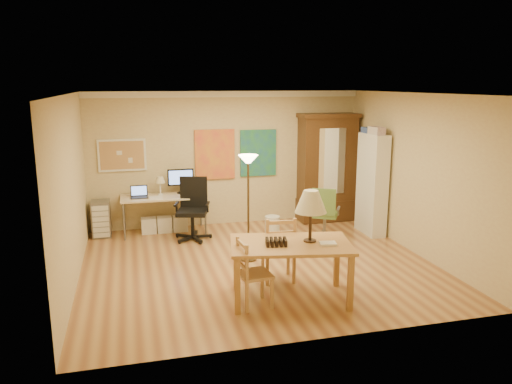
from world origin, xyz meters
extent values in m
plane|color=brown|center=(0.00, 0.00, 0.00)|extent=(5.50, 5.50, 0.00)
cube|color=white|center=(0.00, 2.46, 2.64)|extent=(5.50, 0.08, 0.12)
cube|color=tan|center=(-2.05, 2.47, 1.50)|extent=(0.90, 0.04, 0.62)
cube|color=gold|center=(-0.25, 2.47, 1.45)|extent=(0.80, 0.04, 1.00)
cube|color=#226188|center=(0.65, 2.47, 1.45)|extent=(0.75, 0.04, 0.95)
cube|color=#965731|center=(0.09, -1.38, 0.77)|extent=(1.73, 1.23, 0.04)
cube|color=#965731|center=(-0.69, -1.64, 0.37)|extent=(0.09, 0.09, 0.75)
cube|color=#965731|center=(0.72, -1.91, 0.37)|extent=(0.09, 0.09, 0.75)
cube|color=#965731|center=(-0.54, -0.85, 0.37)|extent=(0.09, 0.09, 0.75)
cube|color=#965731|center=(0.87, -1.12, 0.37)|extent=(0.09, 0.09, 0.75)
cylinder|color=black|center=(0.36, -1.38, 0.80)|extent=(0.17, 0.17, 0.02)
cylinder|color=black|center=(0.36, -1.38, 1.00)|extent=(0.04, 0.04, 0.42)
cone|color=beige|center=(0.36, -1.38, 1.34)|extent=(0.42, 0.42, 0.30)
cube|color=silver|center=(0.53, -1.57, 0.81)|extent=(0.24, 0.20, 0.03)
cube|color=black|center=(-0.12, -1.41, 0.83)|extent=(0.33, 0.28, 0.08)
cube|color=tan|center=(0.13, -0.70, 0.47)|extent=(0.49, 0.47, 0.04)
cube|color=tan|center=(0.34, -0.53, 0.22)|extent=(0.04, 0.04, 0.45)
cube|color=tan|center=(-0.06, -0.49, 0.22)|extent=(0.04, 0.04, 0.45)
cube|color=tan|center=(0.31, -0.90, 0.22)|extent=(0.04, 0.04, 0.45)
cube|color=tan|center=(-0.09, -0.87, 0.22)|extent=(0.04, 0.04, 0.45)
cube|color=tan|center=(0.31, -0.90, 0.73)|extent=(0.04, 0.04, 0.52)
cube|color=tan|center=(-0.09, -0.87, 0.73)|extent=(0.04, 0.04, 0.52)
cube|color=tan|center=(0.11, -0.88, 0.78)|extent=(0.40, 0.06, 0.05)
cube|color=tan|center=(-0.42, -1.45, 0.43)|extent=(0.44, 0.46, 0.04)
cube|color=tan|center=(-0.23, -1.62, 0.21)|extent=(0.04, 0.04, 0.41)
cube|color=tan|center=(-0.27, -1.26, 0.21)|extent=(0.04, 0.04, 0.41)
cube|color=tan|center=(-0.58, -1.65, 0.21)|extent=(0.04, 0.04, 0.41)
cube|color=tan|center=(-0.61, -1.29, 0.21)|extent=(0.04, 0.04, 0.41)
cube|color=tan|center=(-0.58, -1.65, 0.67)|extent=(0.04, 0.04, 0.48)
cube|color=tan|center=(-0.61, -1.29, 0.67)|extent=(0.04, 0.04, 0.48)
cube|color=tan|center=(-0.59, -1.47, 0.72)|extent=(0.06, 0.36, 0.05)
cylinder|color=#44331B|center=(-0.10, 0.23, 0.01)|extent=(0.26, 0.26, 0.03)
cylinder|color=#44331B|center=(-0.10, 0.23, 0.84)|extent=(0.03, 0.03, 1.64)
cone|color=#FFE0A5|center=(-0.10, 0.23, 1.68)|extent=(0.32, 0.32, 0.13)
cube|color=beige|center=(-1.32, 2.12, 0.72)|extent=(1.61, 0.70, 0.03)
cylinder|color=slate|center=(-2.08, 1.82, 0.35)|extent=(0.04, 0.04, 0.70)
cylinder|color=slate|center=(-0.57, 1.82, 0.35)|extent=(0.04, 0.04, 0.70)
cylinder|color=slate|center=(-2.08, 2.42, 0.35)|extent=(0.04, 0.04, 0.70)
cylinder|color=slate|center=(-0.57, 2.42, 0.35)|extent=(0.04, 0.04, 0.70)
cube|color=black|center=(-1.77, 2.07, 0.74)|extent=(0.32, 0.22, 0.02)
cube|color=black|center=(-1.77, 2.23, 0.85)|extent=(0.32, 0.06, 0.21)
cube|color=black|center=(-0.97, 2.27, 1.06)|extent=(0.50, 0.04, 0.32)
cone|color=beige|center=(-1.37, 2.22, 1.04)|extent=(0.20, 0.20, 0.12)
cube|color=silver|center=(-1.47, 1.97, 0.74)|extent=(0.25, 0.32, 0.01)
cube|color=maroon|center=(-0.77, 2.07, 0.80)|extent=(0.22, 0.16, 0.12)
cube|color=white|center=(-1.62, 2.17, 0.15)|extent=(0.28, 0.24, 0.30)
cube|color=white|center=(-1.32, 2.17, 0.15)|extent=(0.28, 0.24, 0.30)
cube|color=silver|center=(-1.02, 2.17, 0.15)|extent=(0.28, 0.24, 0.30)
cylinder|color=black|center=(-0.85, 1.54, 0.28)|extent=(0.07, 0.07, 0.44)
cube|color=black|center=(-0.85, 1.54, 0.53)|extent=(0.65, 0.64, 0.08)
cube|color=black|center=(-0.78, 1.77, 0.86)|extent=(0.50, 0.19, 0.57)
cube|color=black|center=(-1.13, 1.62, 0.69)|extent=(0.13, 0.33, 0.03)
cube|color=black|center=(-0.57, 1.46, 0.69)|extent=(0.13, 0.33, 0.03)
cylinder|color=slate|center=(1.56, 1.04, 0.24)|extent=(0.06, 0.06, 0.38)
cube|color=#4A632C|center=(1.56, 1.04, 0.46)|extent=(0.61, 0.61, 0.07)
cube|color=#4A632C|center=(1.46, 0.85, 0.74)|extent=(0.40, 0.26, 0.49)
cube|color=slate|center=(1.78, 0.91, 0.59)|extent=(0.18, 0.27, 0.03)
cube|color=slate|center=(1.35, 1.16, 0.59)|extent=(0.18, 0.27, 0.03)
cube|color=slate|center=(-2.50, 2.20, 0.34)|extent=(0.34, 0.39, 0.69)
cube|color=silver|center=(-2.50, 1.99, 0.34)|extent=(0.29, 0.02, 0.59)
cube|color=#38240F|center=(2.07, 2.24, 1.09)|extent=(1.14, 0.52, 2.17)
cube|color=#38240F|center=(2.07, 2.24, 0.23)|extent=(1.18, 0.56, 0.43)
cube|color=white|center=(2.07, 1.98, 1.29)|extent=(0.57, 0.01, 1.35)
cube|color=#38240F|center=(2.07, 2.24, 2.20)|extent=(1.22, 0.58, 0.08)
cube|color=white|center=(2.55, 1.13, 0.96)|extent=(0.29, 0.77, 1.93)
cube|color=#993333|center=(2.51, 0.99, 0.46)|extent=(0.17, 0.39, 0.23)
cube|color=#334C99|center=(2.51, 1.32, 1.60)|extent=(0.17, 0.27, 0.19)
cylinder|color=silver|center=(0.68, 1.49, 0.18)|extent=(0.29, 0.29, 0.36)
camera|label=1|loc=(-1.92, -7.35, 2.87)|focal=35.00mm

